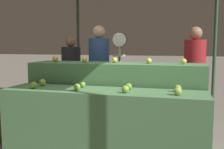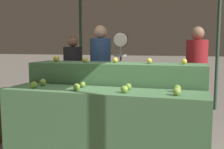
% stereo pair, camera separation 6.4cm
% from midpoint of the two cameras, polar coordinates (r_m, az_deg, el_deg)
% --- Properties ---
extents(display_counter_front, '(2.37, 0.55, 0.85)m').
position_cam_midpoint_polar(display_counter_front, '(3.14, -1.53, -11.11)').
color(display_counter_front, '#4C7A4C').
rests_on(display_counter_front, ground_plane).
extents(display_counter_back, '(2.37, 0.55, 1.13)m').
position_cam_midpoint_polar(display_counter_back, '(3.66, 1.33, -6.32)').
color(display_counter_back, '#4C7A4C').
rests_on(display_counter_back, ground_plane).
extents(apple_front_0, '(0.08, 0.08, 0.08)m').
position_cam_midpoint_polar(apple_front_0, '(3.29, -16.12, -2.18)').
color(apple_front_0, '#7AA338').
rests_on(apple_front_0, display_counter_front).
extents(apple_front_1, '(0.08, 0.08, 0.08)m').
position_cam_midpoint_polar(apple_front_1, '(3.03, -7.11, -2.71)').
color(apple_front_1, '#84AD3D').
rests_on(apple_front_1, display_counter_front).
extents(apple_front_2, '(0.08, 0.08, 0.08)m').
position_cam_midpoint_polar(apple_front_2, '(2.86, 3.39, -3.22)').
color(apple_front_2, '#84AD3D').
rests_on(apple_front_2, display_counter_front).
extents(apple_front_3, '(0.09, 0.09, 0.09)m').
position_cam_midpoint_polar(apple_front_3, '(2.79, 14.58, -3.62)').
color(apple_front_3, '#8EB247').
rests_on(apple_front_3, display_counter_front).
extents(apple_front_4, '(0.09, 0.09, 0.09)m').
position_cam_midpoint_polar(apple_front_4, '(3.46, -14.32, -1.66)').
color(apple_front_4, '#84AD3D').
rests_on(apple_front_4, display_counter_front).
extents(apple_front_5, '(0.07, 0.07, 0.07)m').
position_cam_midpoint_polar(apple_front_5, '(3.24, -5.84, -2.20)').
color(apple_front_5, '#7AA338').
rests_on(apple_front_5, display_counter_front).
extents(apple_front_6, '(0.08, 0.08, 0.08)m').
position_cam_midpoint_polar(apple_front_6, '(3.06, 4.14, -2.62)').
color(apple_front_6, '#7AA338').
rests_on(apple_front_6, display_counter_front).
extents(apple_front_7, '(0.08, 0.08, 0.08)m').
position_cam_midpoint_polar(apple_front_7, '(2.99, 14.64, -2.98)').
color(apple_front_7, '#7AA338').
rests_on(apple_front_7, display_counter_front).
extents(apple_back_0, '(0.09, 0.09, 0.09)m').
position_cam_midpoint_polar(apple_back_0, '(3.90, -11.58, 3.38)').
color(apple_back_0, gold).
rests_on(apple_back_0, display_counter_back).
extents(apple_back_1, '(0.08, 0.08, 0.08)m').
position_cam_midpoint_polar(apple_back_1, '(3.71, -5.42, 3.22)').
color(apple_back_1, yellow).
rests_on(apple_back_1, display_counter_back).
extents(apple_back_2, '(0.08, 0.08, 0.08)m').
position_cam_midpoint_polar(apple_back_2, '(3.58, 1.21, 3.14)').
color(apple_back_2, gold).
rests_on(apple_back_2, display_counter_back).
extents(apple_back_3, '(0.07, 0.07, 0.07)m').
position_cam_midpoint_polar(apple_back_3, '(3.50, 8.64, 2.97)').
color(apple_back_3, gold).
rests_on(apple_back_3, display_counter_back).
extents(apple_back_4, '(0.07, 0.07, 0.07)m').
position_cam_midpoint_polar(apple_back_4, '(3.47, 15.96, 2.75)').
color(apple_back_4, yellow).
rests_on(apple_back_4, display_counter_back).
extents(produce_scale, '(0.24, 0.20, 1.58)m').
position_cam_midpoint_polar(produce_scale, '(4.24, 2.31, 3.11)').
color(produce_scale, '#99999E').
rests_on(produce_scale, ground_plane).
extents(person_vendor_at_scale, '(0.47, 0.47, 1.71)m').
position_cam_midpoint_polar(person_vendor_at_scale, '(4.60, -2.10, 1.65)').
color(person_vendor_at_scale, '#2D2D38').
rests_on(person_vendor_at_scale, ground_plane).
extents(person_customer_left, '(0.45, 0.45, 1.68)m').
position_cam_midpoint_polar(person_customer_left, '(4.71, 18.24, 1.21)').
color(person_customer_left, '#2D2D38').
rests_on(person_customer_left, ground_plane).
extents(person_customer_right, '(0.45, 0.45, 1.54)m').
position_cam_midpoint_polar(person_customer_right, '(5.07, -8.10, 0.81)').
color(person_customer_right, '#2D2D38').
rests_on(person_customer_right, ground_plane).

